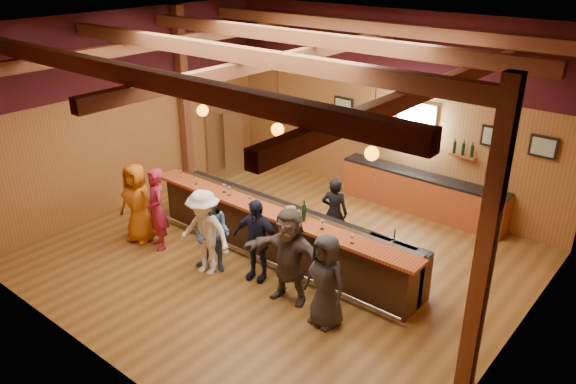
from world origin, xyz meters
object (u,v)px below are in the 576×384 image
Objects in this scene: customer_dark at (326,281)px; bottle_a at (304,211)px; customer_denim at (212,233)px; bartender at (334,212)px; customer_white at (205,233)px; customer_navy at (256,240)px; customer_brown at (289,256)px; stainless_fridge at (225,141)px; bar_counter at (284,232)px; customer_redvest at (157,209)px; ice_bucket at (291,212)px; back_bar_cabinet at (421,193)px; customer_orange at (137,203)px.

customer_dark reaches higher than bottle_a.
customer_denim is 1.05× the size of bartender.
customer_white is 1.00m from customer_navy.
customer_brown reaches higher than customer_navy.
customer_denim is 2.65m from customer_dark.
customer_brown reaches higher than customer_white.
customer_dark is at bearing -20.24° from customer_brown.
stainless_fridge is at bearing -36.26° from bartender.
customer_redvest reaches higher than bar_counter.
ice_bucket is at bearing 52.65° from customer_navy.
customer_denim is 1.55m from ice_bucket.
back_bar_cabinet is (1.18, 3.57, -0.05)m from bar_counter.
customer_navy reaches higher than back_bar_cabinet.
customer_navy is 1.82m from customer_dark.
customer_white is 1.05× the size of customer_dark.
stainless_fridge is 4.10m from customer_orange.
bartender is (-1.41, 2.25, -0.06)m from customer_dark.
ice_bucket is at bearing -31.30° from stainless_fridge.
customer_denim is 4.45× the size of bottle_a.
ice_bucket is (-0.62, 0.81, 0.33)m from customer_brown.
customer_navy is 0.92× the size of customer_brown.
customer_redvest reaches higher than ice_bucket.
stainless_fridge is at bearing 98.96° from customer_orange.
customer_orange reaches higher than bottle_a.
customer_orange is at bearing 175.67° from customer_navy.
bar_counter is 1.57× the size of back_bar_cabinet.
bartender is 7.12× the size of ice_bucket.
ice_bucket is 0.25m from bottle_a.
customer_redvest reaches higher than customer_orange.
customer_navy is (-1.05, -4.53, 0.34)m from back_bar_cabinet.
customer_white reaches higher than bar_counter.
customer_white reaches higher than bartender.
customer_white is at bearing -10.09° from customer_orange.
customer_denim is at bearing 70.70° from customer_white.
customer_denim is 2.58m from bartender.
customer_orange is (-2.78, -1.43, 0.34)m from bar_counter.
customer_dark is at bearing -81.15° from back_bar_cabinet.
customer_orange reaches higher than customer_dark.
customer_redvest is 0.98× the size of customer_brown.
customer_orange is 1.09× the size of customer_denim.
customer_navy is 1.07× the size of bartender.
customer_white is (-1.92, -5.00, 0.38)m from back_bar_cabinet.
back_bar_cabinet is 2.26× the size of customer_brown.
customer_denim reaches higher than bartender.
stainless_fridge reaches higher than customer_denim.
bartender reaches higher than back_bar_cabinet.
customer_white is at bearing -169.65° from customer_dark.
stainless_fridge reaches higher than customer_navy.
customer_denim is 0.89× the size of customer_brown.
stainless_fridge is 5.15m from customer_white.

